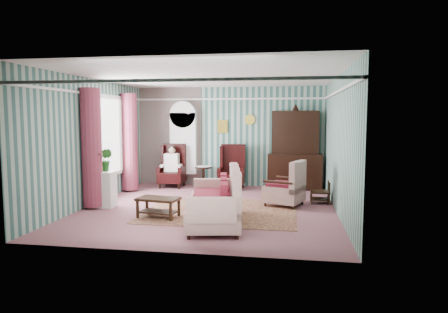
% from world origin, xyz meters
% --- Properties ---
extents(floor, '(6.00, 6.00, 0.00)m').
position_xyz_m(floor, '(0.00, 0.00, 0.00)').
color(floor, '#834C54').
rests_on(floor, ground).
extents(room_shell, '(5.53, 6.02, 2.91)m').
position_xyz_m(room_shell, '(-0.62, 0.18, 2.01)').
color(room_shell, '#325C55').
rests_on(room_shell, ground).
extents(bookcase, '(0.80, 0.28, 2.24)m').
position_xyz_m(bookcase, '(-1.35, 2.84, 1.12)').
color(bookcase, white).
rests_on(bookcase, floor).
extents(dresser_hutch, '(1.50, 0.56, 2.36)m').
position_xyz_m(dresser_hutch, '(1.90, 2.72, 1.18)').
color(dresser_hutch, black).
rests_on(dresser_hutch, floor).
extents(wingback_left, '(0.76, 0.80, 1.25)m').
position_xyz_m(wingback_left, '(-1.60, 2.45, 0.62)').
color(wingback_left, black).
rests_on(wingback_left, floor).
extents(wingback_right, '(0.76, 0.80, 1.25)m').
position_xyz_m(wingback_right, '(0.15, 2.45, 0.62)').
color(wingback_right, black).
rests_on(wingback_right, floor).
extents(seated_woman, '(0.44, 0.40, 1.18)m').
position_xyz_m(seated_woman, '(-1.60, 2.45, 0.59)').
color(seated_woman, white).
rests_on(seated_woman, floor).
extents(round_side_table, '(0.50, 0.50, 0.60)m').
position_xyz_m(round_side_table, '(-0.70, 2.60, 0.30)').
color(round_side_table, black).
rests_on(round_side_table, floor).
extents(nest_table, '(0.45, 0.38, 0.54)m').
position_xyz_m(nest_table, '(2.47, 0.90, 0.27)').
color(nest_table, black).
rests_on(nest_table, floor).
extents(plant_stand, '(0.55, 0.35, 0.80)m').
position_xyz_m(plant_stand, '(-2.40, -0.30, 0.40)').
color(plant_stand, white).
rests_on(plant_stand, floor).
extents(rug, '(3.20, 2.60, 0.01)m').
position_xyz_m(rug, '(0.30, -0.30, 0.01)').
color(rug, '#4D2119').
rests_on(rug, floor).
extents(sofa, '(1.43, 2.29, 1.12)m').
position_xyz_m(sofa, '(0.34, -1.33, 0.56)').
color(sofa, beige).
rests_on(sofa, floor).
extents(floral_armchair, '(1.03, 1.08, 1.01)m').
position_xyz_m(floral_armchair, '(1.64, 0.51, 0.50)').
color(floral_armchair, beige).
rests_on(floral_armchair, floor).
extents(coffee_table, '(0.89, 0.60, 0.41)m').
position_xyz_m(coffee_table, '(-0.85, -1.02, 0.20)').
color(coffee_table, black).
rests_on(coffee_table, floor).
extents(potted_plant_a, '(0.46, 0.42, 0.44)m').
position_xyz_m(potted_plant_a, '(-2.49, -0.44, 1.02)').
color(potted_plant_a, '#234D18').
rests_on(potted_plant_a, plant_stand).
extents(potted_plant_b, '(0.30, 0.24, 0.52)m').
position_xyz_m(potted_plant_b, '(-2.36, -0.15, 1.06)').
color(potted_plant_b, '#1A531C').
rests_on(potted_plant_b, plant_stand).
extents(potted_plant_c, '(0.28, 0.28, 0.38)m').
position_xyz_m(potted_plant_c, '(-2.48, -0.24, 0.99)').
color(potted_plant_c, '#174B18').
rests_on(potted_plant_c, plant_stand).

